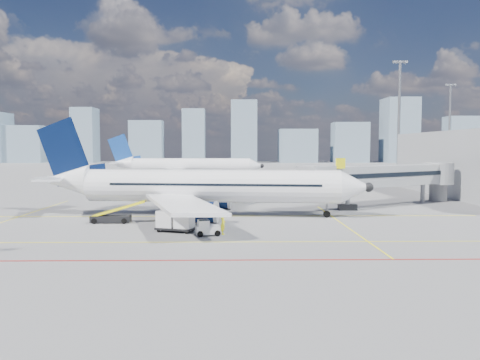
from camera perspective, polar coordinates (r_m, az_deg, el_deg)
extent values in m
plane|color=gray|center=(43.49, -5.13, -5.97)|extent=(420.00, 420.00, 0.00)
cube|color=#FFF40D|center=(51.37, -4.48, -4.42)|extent=(60.00, 0.18, 0.01)
cube|color=#FFF40D|center=(37.61, -5.81, -7.54)|extent=(80.00, 0.15, 0.01)
cube|color=#FFF40D|center=(46.62, 12.56, -5.37)|extent=(0.15, 28.00, 0.01)
cube|color=#FFF40D|center=(56.27, -25.31, -4.06)|extent=(0.15, 30.00, 0.01)
cube|color=maroon|center=(31.78, -6.74, -9.69)|extent=(90.00, 0.25, 0.01)
cube|color=#9DA0A5|center=(61.99, 17.00, 0.48)|extent=(20.84, 13.93, 2.60)
cube|color=black|center=(61.97, 17.00, 0.67)|extent=(20.52, 13.82, 0.55)
cube|color=#9DA0A5|center=(54.18, 9.20, 0.12)|extent=(4.49, 4.56, 3.00)
cube|color=black|center=(57.66, 12.97, -3.24)|extent=(2.20, 1.00, 0.70)
cylinder|color=slate|center=(57.51, 12.99, -1.91)|extent=(0.56, 0.56, 2.70)
cylinder|color=slate|center=(68.05, 21.38, -0.97)|extent=(0.60, 0.60, 3.90)
cylinder|color=#9DA0A5|center=(70.94, 23.05, 0.76)|extent=(4.00, 4.00, 3.00)
cylinder|color=gray|center=(71.06, 23.01, -0.81)|extent=(2.40, 2.40, 3.90)
cube|color=#FFF40D|center=(54.46, 12.16, 2.00)|extent=(1.26, 0.82, 1.20)
cube|color=#9DA0A5|center=(78.00, 27.26, 1.71)|extent=(10.00, 42.00, 10.00)
cube|color=black|center=(75.85, 24.06, 1.75)|extent=(0.25, 40.00, 4.50)
cylinder|color=slate|center=(103.86, 18.79, 6.54)|extent=(0.56, 0.56, 25.00)
cube|color=slate|center=(105.23, 18.95, 13.46)|extent=(3.20, 0.40, 0.50)
cube|color=#A9ADB0|center=(104.61, 18.36, 13.53)|extent=(0.60, 0.15, 0.35)
cube|color=#A9ADB0|center=(105.00, 19.00, 13.48)|extent=(0.60, 0.15, 0.35)
cube|color=#A9ADB0|center=(105.41, 19.63, 13.43)|extent=(0.60, 0.15, 0.35)
cylinder|color=slate|center=(146.50, 24.16, 5.60)|extent=(0.56, 0.56, 25.00)
cube|color=slate|center=(147.47, 24.30, 10.54)|extent=(3.20, 0.40, 0.50)
cube|color=#A9ADB0|center=(146.75, 23.91, 10.58)|extent=(0.60, 0.15, 0.35)
cube|color=#A9ADB0|center=(147.25, 24.34, 10.55)|extent=(0.60, 0.15, 0.35)
cube|color=#A9ADB0|center=(147.76, 24.77, 10.51)|extent=(0.60, 0.15, 0.35)
cube|color=slate|center=(254.02, -24.62, 3.99)|extent=(18.71, 12.55, 18.11)
cube|color=slate|center=(243.88, -18.35, 5.18)|extent=(10.85, 12.88, 26.83)
cube|color=slate|center=(236.59, -11.32, 4.61)|extent=(16.12, 8.74, 20.70)
cube|color=slate|center=(233.57, -5.65, 5.38)|extent=(10.99, 8.35, 26.44)
cube|color=slate|center=(232.91, 0.46, 5.90)|extent=(12.62, 13.53, 30.48)
cube|color=slate|center=(234.96, 7.02, 4.15)|extent=(18.30, 13.77, 16.47)
cube|color=slate|center=(240.00, 13.25, 4.47)|extent=(17.08, 11.17, 19.84)
cube|color=slate|center=(247.31, 18.85, 5.73)|extent=(15.47, 15.80, 31.84)
cube|color=slate|center=(259.85, 25.56, 4.48)|extent=(17.18, 10.94, 22.90)
cylinder|color=white|center=(51.19, -3.45, -0.73)|extent=(27.90, 6.85, 3.60)
cone|color=white|center=(51.03, 13.99, -0.86)|extent=(3.72, 3.96, 3.60)
sphere|color=black|center=(51.23, 15.42, -0.86)|extent=(1.13, 1.13, 1.01)
cone|color=white|center=(56.36, -20.54, -0.03)|extent=(6.29, 4.27, 3.60)
cube|color=black|center=(50.84, 12.66, -0.28)|extent=(1.54, 1.54, 0.42)
cube|color=white|center=(59.66, -3.46, -1.01)|extent=(11.92, 15.53, 0.53)
cube|color=white|center=(43.45, -7.02, -2.91)|extent=(9.09, 15.96, 0.53)
cylinder|color=#071233|center=(56.73, -3.02, -2.44)|extent=(3.55, 2.50, 2.12)
cylinder|color=#071233|center=(46.27, -5.08, -3.91)|extent=(3.55, 2.50, 2.12)
cylinder|color=#A9ADB0|center=(56.49, -1.27, -2.46)|extent=(0.58, 2.20, 2.18)
cylinder|color=#A9ADB0|center=(45.98, -2.93, -3.95)|extent=(0.58, 2.20, 2.18)
cube|color=#071233|center=(56.24, -20.62, 3.21)|extent=(6.31, 1.04, 7.86)
cube|color=#071233|center=(55.35, -18.51, 0.96)|extent=(5.20, 0.89, 1.98)
cube|color=white|center=(59.15, -19.60, 0.49)|extent=(4.91, 5.86, 0.20)
cube|color=white|center=(53.89, -22.30, 0.10)|extent=(4.02, 5.71, 0.20)
cylinder|color=slate|center=(50.95, 10.55, -3.53)|extent=(0.31, 0.31, 1.80)
cylinder|color=black|center=(51.02, 10.54, -4.11)|extent=(0.79, 0.37, 0.76)
cylinder|color=slate|center=(53.96, -3.99, -3.16)|extent=(0.36, 0.36, 1.60)
cylinder|color=black|center=(54.00, -3.99, -3.47)|extent=(1.07, 0.76, 1.00)
cylinder|color=slate|center=(49.28, -4.95, -3.85)|extent=(0.36, 0.36, 1.60)
cylinder|color=black|center=(49.32, -4.95, -4.19)|extent=(1.07, 0.76, 1.00)
cube|color=black|center=(52.85, -2.64, -0.28)|extent=(22.54, 2.79, 0.24)
cube|color=black|center=(49.35, -3.25, -0.58)|extent=(22.54, 2.79, 0.24)
cylinder|color=white|center=(107.82, -5.96, 1.74)|extent=(26.81, 4.60, 3.47)
cone|color=white|center=(106.91, 2.01, 1.74)|extent=(3.35, 3.60, 3.47)
sphere|color=black|center=(106.92, 2.68, 1.74)|extent=(1.02, 1.02, 0.98)
cone|color=white|center=(111.07, -14.27, 1.95)|extent=(5.84, 3.71, 3.47)
cube|color=black|center=(106.88, 1.39, 2.00)|extent=(1.39, 1.39, 0.40)
cube|color=white|center=(115.96, -6.09, 1.42)|extent=(10.69, 15.20, 0.51)
cube|color=white|center=(100.13, -7.31, 1.01)|extent=(9.70, 15.35, 0.51)
cylinder|color=#071233|center=(113.08, -5.83, 0.80)|extent=(3.29, 2.18, 2.05)
cylinder|color=#071233|center=(102.88, -6.57, 0.47)|extent=(3.29, 2.18, 2.05)
cylinder|color=#A9ADB0|center=(112.88, -4.98, 0.80)|extent=(0.40, 2.11, 2.10)
cylinder|color=#A9ADB0|center=(102.65, -5.63, 0.47)|extent=(0.40, 2.11, 2.10)
cube|color=navy|center=(111.01, -14.30, 3.54)|extent=(6.10, 0.54, 7.58)
cube|color=navy|center=(110.48, -13.22, 2.45)|extent=(5.02, 0.48, 1.91)
cube|color=white|center=(113.90, -14.06, 2.16)|extent=(4.49, 5.64, 0.20)
cube|color=white|center=(108.43, -14.87, 2.06)|extent=(4.18, 5.59, 0.20)
cylinder|color=black|center=(110.37, -6.25, 0.33)|extent=(1.03, 0.69, 1.00)
cylinder|color=black|center=(105.80, -6.59, 0.17)|extent=(1.03, 0.69, 1.00)
cylinder|color=black|center=(107.08, 0.44, 0.18)|extent=(0.77, 0.31, 0.76)
cube|color=white|center=(40.14, -3.95, -6.06)|extent=(2.23, 1.52, 0.74)
cube|color=white|center=(39.99, -4.48, -5.29)|extent=(1.13, 1.24, 0.56)
cube|color=black|center=(39.96, -4.48, -5.03)|extent=(1.03, 1.17, 0.32)
cylinder|color=black|center=(39.58, -4.89, -6.58)|extent=(0.55, 0.31, 0.52)
cylinder|color=black|center=(40.57, -5.11, -6.32)|extent=(0.55, 0.31, 0.52)
cylinder|color=black|center=(39.82, -2.77, -6.50)|extent=(0.55, 0.31, 0.52)
cylinder|color=black|center=(40.81, -3.04, -6.25)|extent=(0.55, 0.31, 0.52)
cube|color=black|center=(42.20, -7.87, -5.87)|extent=(3.72, 2.49, 0.17)
cube|color=white|center=(42.43, -8.94, -4.69)|extent=(1.84, 1.81, 1.47)
cube|color=white|center=(41.72, -6.81, -4.82)|extent=(1.84, 1.81, 1.47)
cylinder|color=black|center=(42.21, -9.90, -6.10)|extent=(0.33, 0.22, 0.30)
cylinder|color=black|center=(43.38, -9.11, -5.82)|extent=(0.33, 0.22, 0.30)
cylinder|color=black|center=(41.09, -6.56, -6.35)|extent=(0.33, 0.22, 0.30)
cylinder|color=black|center=(42.30, -5.84, -6.04)|extent=(0.33, 0.22, 0.30)
cube|color=black|center=(48.50, -15.47, -4.56)|extent=(3.87, 1.39, 0.64)
cube|color=black|center=(48.19, -14.64, -3.44)|extent=(5.52, 0.93, 1.70)
cube|color=#FFF40D|center=(48.68, -14.50, -3.37)|extent=(5.54, 0.08, 1.77)
cube|color=#FFF40D|center=(47.70, -14.78, -3.52)|extent=(5.54, 0.08, 1.77)
cylinder|color=black|center=(48.30, -17.35, -4.80)|extent=(0.55, 0.22, 0.55)
cylinder|color=black|center=(49.52, -16.93, -4.58)|extent=(0.55, 0.22, 0.55)
cylinder|color=black|center=(47.56, -13.93, -4.87)|extent=(0.55, 0.22, 0.55)
cylinder|color=black|center=(48.80, -13.59, -4.64)|extent=(0.55, 0.22, 0.55)
imported|color=yellow|center=(40.44, -2.10, -5.36)|extent=(0.49, 0.71, 1.88)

